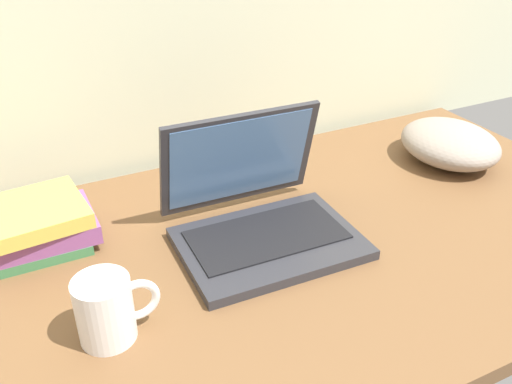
{
  "coord_description": "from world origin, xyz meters",
  "views": [
    {
      "loc": [
        -0.32,
        -0.7,
        0.6
      ],
      "look_at": [
        0.03,
        0.0,
        0.15
      ],
      "focal_mm": 38.85,
      "sensor_mm": 36.0,
      "label": 1
    }
  ],
  "objects_px": {
    "laptop": "(259,214)",
    "coffee_mug": "(107,308)",
    "book_stack": "(38,225)",
    "cushion": "(450,143)"
  },
  "relations": [
    {
      "from": "laptop",
      "to": "book_stack",
      "type": "relative_size",
      "value": 1.68
    },
    {
      "from": "coffee_mug",
      "to": "cushion",
      "type": "relative_size",
      "value": 0.5
    },
    {
      "from": "coffee_mug",
      "to": "laptop",
      "type": "bearing_deg",
      "value": 23.74
    },
    {
      "from": "laptop",
      "to": "book_stack",
      "type": "bearing_deg",
      "value": 157.88
    },
    {
      "from": "book_stack",
      "to": "cushion",
      "type": "bearing_deg",
      "value": -4.31
    },
    {
      "from": "coffee_mug",
      "to": "cushion",
      "type": "bearing_deg",
      "value": 14.4
    },
    {
      "from": "book_stack",
      "to": "cushion",
      "type": "height_order",
      "value": "cushion"
    },
    {
      "from": "laptop",
      "to": "coffee_mug",
      "type": "height_order",
      "value": "laptop"
    },
    {
      "from": "laptop",
      "to": "book_stack",
      "type": "distance_m",
      "value": 0.39
    },
    {
      "from": "laptop",
      "to": "cushion",
      "type": "height_order",
      "value": "laptop"
    }
  ]
}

